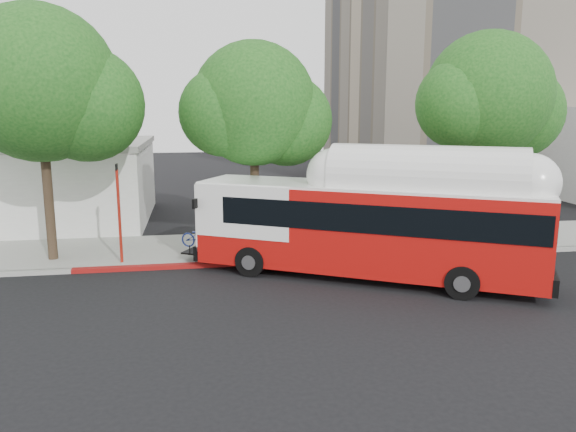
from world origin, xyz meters
name	(u,v)px	position (x,y,z in m)	size (l,w,h in m)	color
ground	(306,296)	(0.00, 0.00, 0.00)	(120.00, 120.00, 0.00)	black
sidewalk	(277,245)	(0.00, 6.50, 0.07)	(60.00, 5.00, 0.15)	gray
curb_strip	(287,261)	(0.00, 3.90, 0.07)	(60.00, 0.30, 0.15)	gray
red_curb_segment	(209,265)	(-3.00, 3.90, 0.08)	(10.00, 0.32, 0.16)	maroon
street_tree_left	(53,90)	(-8.53, 5.56, 6.60)	(6.67, 5.80, 9.74)	#2D2116
street_tree_mid	(264,109)	(-0.59, 6.06, 5.91)	(5.75, 5.00, 8.62)	#2D2116
street_tree_right	(496,101)	(9.44, 5.86, 6.26)	(6.21, 5.40, 9.18)	#2D2116
transit_bus	(368,229)	(2.51, 1.55, 1.78)	(12.34, 8.19, 3.81)	#B00F0C
signal_pole	(119,214)	(-6.29, 4.56, 2.01)	(0.11, 0.37, 3.92)	#AD1E12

